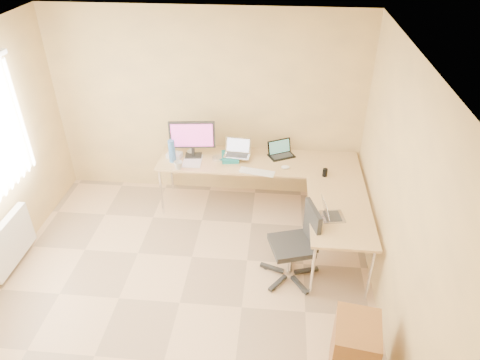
# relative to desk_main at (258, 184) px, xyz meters

# --- Properties ---
(floor) EXTENTS (4.50, 4.50, 0.00)m
(floor) POSITION_rel_desk_main_xyz_m (-0.72, -1.85, -0.36)
(floor) COLOR tan
(floor) RESTS_ON ground
(ceiling) EXTENTS (4.50, 4.50, 0.00)m
(ceiling) POSITION_rel_desk_main_xyz_m (-0.72, -1.85, 2.24)
(ceiling) COLOR white
(ceiling) RESTS_ON ground
(wall_back) EXTENTS (4.50, 0.00, 4.50)m
(wall_back) POSITION_rel_desk_main_xyz_m (-0.72, 0.40, 0.93)
(wall_back) COLOR #E6C173
(wall_back) RESTS_ON ground
(wall_right) EXTENTS (0.00, 4.50, 4.50)m
(wall_right) POSITION_rel_desk_main_xyz_m (1.38, -1.85, 0.93)
(wall_right) COLOR #E6C173
(wall_right) RESTS_ON ground
(desk_main) EXTENTS (2.65, 0.70, 0.73)m
(desk_main) POSITION_rel_desk_main_xyz_m (0.00, 0.00, 0.00)
(desk_main) COLOR tan
(desk_main) RESTS_ON ground
(desk_return) EXTENTS (0.70, 1.30, 0.73)m
(desk_return) POSITION_rel_desk_main_xyz_m (0.98, -1.00, 0.00)
(desk_return) COLOR tan
(desk_return) RESTS_ON ground
(monitor) EXTENTS (0.62, 0.26, 0.52)m
(monitor) POSITION_rel_desk_main_xyz_m (-0.88, 0.04, 0.62)
(monitor) COLOR #282828
(monitor) RESTS_ON desk_main
(book_stack) EXTENTS (0.26, 0.33, 0.05)m
(book_stack) POSITION_rel_desk_main_xyz_m (-0.38, 0.03, 0.39)
(book_stack) COLOR #177375
(book_stack) RESTS_ON desk_main
(laptop_center) EXTENTS (0.36, 0.29, 0.22)m
(laptop_center) POSITION_rel_desk_main_xyz_m (-0.29, 0.03, 0.52)
(laptop_center) COLOR #BBBBBB
(laptop_center) RESTS_ON desk_main
(laptop_black) EXTENTS (0.41, 0.37, 0.21)m
(laptop_black) POSITION_rel_desk_main_xyz_m (0.30, 0.15, 0.47)
(laptop_black) COLOR black
(laptop_black) RESTS_ON desk_main
(keyboard) EXTENTS (0.46, 0.21, 0.02)m
(keyboard) POSITION_rel_desk_main_xyz_m (-0.00, -0.30, 0.38)
(keyboard) COLOR silver
(keyboard) RESTS_ON desk_main
(mouse) EXTENTS (0.12, 0.09, 0.04)m
(mouse) POSITION_rel_desk_main_xyz_m (0.36, -0.16, 0.39)
(mouse) COLOR white
(mouse) RESTS_ON desk_main
(mug) EXTENTS (0.12, 0.12, 0.10)m
(mug) POSITION_rel_desk_main_xyz_m (-1.01, -0.30, 0.42)
(mug) COLOR silver
(mug) RESTS_ON desk_main
(cd_stack) EXTENTS (0.16, 0.16, 0.03)m
(cd_stack) POSITION_rel_desk_main_xyz_m (-0.55, -0.01, 0.38)
(cd_stack) COLOR silver
(cd_stack) RESTS_ON desk_main
(water_bottle) EXTENTS (0.09, 0.09, 0.31)m
(water_bottle) POSITION_rel_desk_main_xyz_m (-1.13, -0.12, 0.52)
(water_bottle) COLOR #3F77C0
(water_bottle) RESTS_ON desk_main
(papers) EXTENTS (0.25, 0.35, 0.01)m
(papers) POSITION_rel_desk_main_xyz_m (-0.87, -0.09, 0.37)
(papers) COLOR silver
(papers) RESTS_ON desk_main
(white_box) EXTENTS (0.21, 0.17, 0.07)m
(white_box) POSITION_rel_desk_main_xyz_m (-1.13, -0.02, 0.40)
(white_box) COLOR white
(white_box) RESTS_ON desk_main
(desk_fan) EXTENTS (0.31, 0.31, 0.32)m
(desk_fan) POSITION_rel_desk_main_xyz_m (-0.93, 0.14, 0.52)
(desk_fan) COLOR silver
(desk_fan) RESTS_ON desk_main
(black_cup) EXTENTS (0.08, 0.08, 0.10)m
(black_cup) POSITION_rel_desk_main_xyz_m (0.85, -0.30, 0.42)
(black_cup) COLOR black
(black_cup) RESTS_ON desk_main
(laptop_return) EXTENTS (0.32, 0.27, 0.19)m
(laptop_return) POSITION_rel_desk_main_xyz_m (0.88, -1.14, 0.46)
(laptop_return) COLOR #ABAABF
(laptop_return) RESTS_ON desk_return
(office_chair) EXTENTS (0.71, 0.71, 0.95)m
(office_chair) POSITION_rel_desk_main_xyz_m (0.44, -1.33, 0.14)
(office_chair) COLOR #272727
(office_chair) RESTS_ON ground
(cabinet) EXTENTS (0.44, 0.51, 0.64)m
(cabinet) POSITION_rel_desk_main_xyz_m (0.99, -2.54, -0.01)
(cabinet) COLOR brown
(cabinet) RESTS_ON ground
(radiator) EXTENTS (0.09, 0.80, 0.55)m
(radiator) POSITION_rel_desk_main_xyz_m (-2.75, -1.45, -0.02)
(radiator) COLOR white
(radiator) RESTS_ON ground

